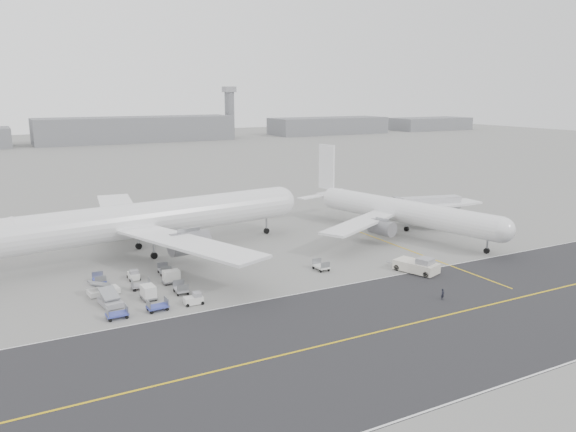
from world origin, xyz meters
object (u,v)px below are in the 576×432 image
control_tower (230,111)px  pushback_tug (417,266)px  ground_crew_a (443,294)px  airliner_a (147,219)px  jet_bridge (428,204)px  airliner_b (400,211)px

control_tower → pushback_tug: (-77.12, -267.49, -15.20)m
ground_crew_a → airliner_a: bearing=111.2°
pushback_tug → jet_bridge: bearing=26.8°
airliner_b → pushback_tug: airliner_b is taller
airliner_a → pushback_tug: bearing=-138.1°
pushback_tug → ground_crew_a: bearing=-133.3°
jet_bridge → ground_crew_a: (-29.99, -36.82, -3.34)m
pushback_tug → ground_crew_a: size_ratio=5.70×
control_tower → ground_crew_a: control_tower is taller
control_tower → pushback_tug: 278.80m
airliner_b → ground_crew_a: 37.01m
control_tower → airliner_a: (-112.14, -237.02, -10.03)m
control_tower → pushback_tug: size_ratio=3.46×
ground_crew_a → airliner_b: bearing=45.6°
control_tower → airliner_a: bearing=-115.3°
airliner_b → ground_crew_a: (-18.20, -31.98, -3.97)m
pushback_tug → ground_crew_a: 12.09m
jet_bridge → ground_crew_a: 47.61m
control_tower → ground_crew_a: (-82.07, -278.51, -15.46)m
control_tower → ground_crew_a: bearing=-106.4°
airliner_b → jet_bridge: size_ratio=2.96×
airliner_a → airliner_b: size_ratio=1.33×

